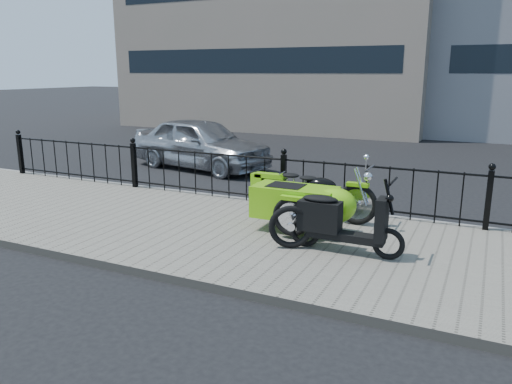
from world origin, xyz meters
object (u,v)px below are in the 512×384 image
at_px(motorcycle_sidecar, 308,201).
at_px(sedan_car, 201,143).
at_px(scooter, 338,222).
at_px(spare_tire, 291,227).

bearing_deg(motorcycle_sidecar, sedan_car, 137.39).
distance_m(motorcycle_sidecar, sedan_car, 6.23).
bearing_deg(scooter, spare_tire, -165.74).
relative_size(scooter, sedan_car, 0.40).
bearing_deg(motorcycle_sidecar, spare_tire, -86.05).
bearing_deg(motorcycle_sidecar, scooter, -46.79).
xyz_separation_m(spare_tire, sedan_car, (-4.65, 5.12, 0.25)).
bearing_deg(sedan_car, motorcycle_sidecar, -121.50).
xyz_separation_m(motorcycle_sidecar, spare_tire, (0.06, -0.91, -0.16)).
bearing_deg(spare_tire, motorcycle_sidecar, 93.95).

